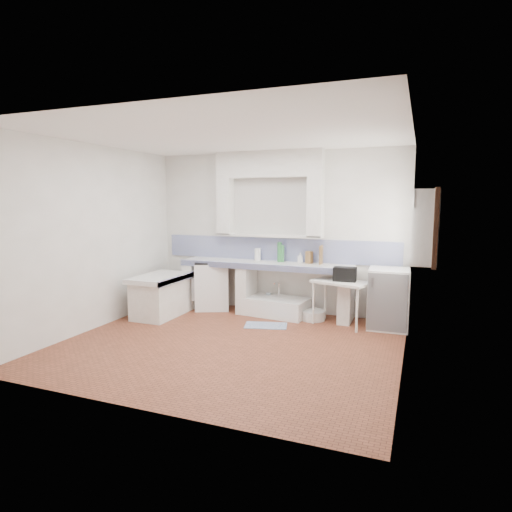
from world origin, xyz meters
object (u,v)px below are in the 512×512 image
(stove, at_px, (213,286))
(side_table, at_px, (340,303))
(sink, at_px, (275,307))
(fridge, at_px, (388,299))

(stove, bearing_deg, side_table, -28.59)
(side_table, bearing_deg, sink, -173.06)
(sink, bearing_deg, side_table, -4.01)
(sink, distance_m, side_table, 1.20)
(sink, xyz_separation_m, fridge, (1.87, -0.10, 0.33))
(stove, distance_m, side_table, 2.37)
(stove, xyz_separation_m, sink, (1.20, -0.01, -0.29))
(sink, relative_size, fridge, 1.22)
(sink, bearing_deg, fridge, 4.08)
(side_table, height_order, fridge, fridge)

